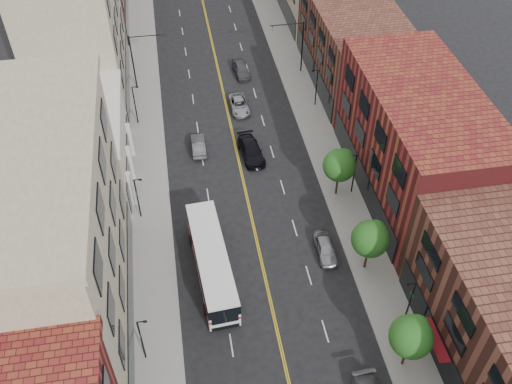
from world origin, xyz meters
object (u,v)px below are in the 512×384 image
city_bus (212,261)px  car_lane_b (239,105)px  car_lane_c (241,69)px  car_lane_behind (198,145)px  car_parked_far (325,248)px  car_lane_a (251,151)px

city_bus → car_lane_b: (6.18, 25.12, -1.19)m
car_lane_c → city_bus: bearing=-107.7°
car_lane_behind → car_lane_b: car_lane_behind is taller
car_lane_behind → car_lane_b: (5.74, 7.12, -0.03)m
car_parked_far → car_lane_behind: car_parked_far is taller
city_bus → car_lane_behind: size_ratio=2.95×
car_lane_a → city_bus: bearing=-117.4°
city_bus → car_lane_a: city_bus is taller
car_parked_far → car_lane_a: car_lane_a is taller
car_parked_far → car_lane_c: car_lane_c is taller
car_parked_far → car_lane_b: car_parked_far is taller
car_lane_c → car_lane_b: bearing=-104.9°
car_lane_b → car_lane_behind: bearing=-130.8°
car_lane_a → car_lane_b: (0.00, 9.19, -0.13)m
car_parked_far → car_lane_behind: (-10.36, 17.38, -0.01)m
city_bus → car_lane_a: bearing=65.0°
car_parked_far → car_lane_a: (-4.62, 15.31, 0.08)m
car_lane_a → car_lane_c: (1.44, 17.18, -0.02)m
car_parked_far → car_lane_c: bearing=96.5°
car_lane_c → car_parked_far: bearing=-89.1°
car_parked_far → car_lane_a: size_ratio=0.76×
car_lane_behind → car_lane_c: car_lane_c is taller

